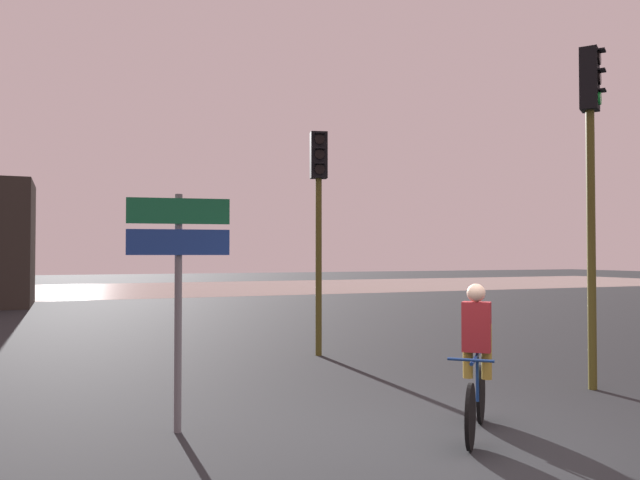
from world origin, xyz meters
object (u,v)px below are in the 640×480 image
at_px(traffic_light_near_right, 591,154).
at_px(cyclist, 476,358).
at_px(direction_sign_post, 178,267).
at_px(traffic_light_center, 319,200).

relative_size(traffic_light_near_right, cyclist, 3.04).
xyz_separation_m(traffic_light_near_right, direction_sign_post, (-5.89, 0.04, -1.60)).
bearing_deg(traffic_light_near_right, traffic_light_center, -96.36).
height_order(direction_sign_post, cyclist, direction_sign_post).
xyz_separation_m(direction_sign_post, cyclist, (2.98, -1.26, -0.97)).
bearing_deg(cyclist, traffic_light_near_right, -115.07).
distance_m(traffic_light_near_right, traffic_light_center, 4.99).
height_order(traffic_light_near_right, traffic_light_center, traffic_light_near_right).
xyz_separation_m(traffic_light_near_right, traffic_light_center, (-2.51, 4.29, -0.39)).
bearing_deg(direction_sign_post, traffic_light_near_right, -170.71).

